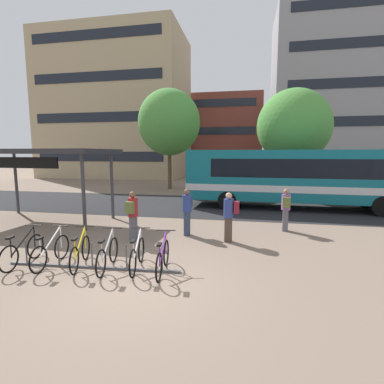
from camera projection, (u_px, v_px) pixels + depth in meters
ground at (138, 284)px, 6.73m from camera, size 200.00×200.00×0.00m
bus_lane_asphalt at (204, 205)px, 16.85m from camera, size 80.00×7.20×0.01m
city_bus at (297, 176)px, 15.66m from camera, size 12.12×3.09×3.20m
bike_rack at (92, 265)px, 7.61m from camera, size 4.71×0.36×0.70m
parked_bicycle_black_0 at (23, 251)px, 7.82m from camera, size 0.52×1.72×0.99m
parked_bicycle_white_1 at (51, 252)px, 7.77m from camera, size 0.52×1.72×0.99m
parked_bicycle_yellow_2 at (80, 253)px, 7.70m from camera, size 0.63×1.67×0.99m
parked_bicycle_silver_3 at (108, 255)px, 7.52m from camera, size 0.52×1.71×0.99m
parked_bicycle_white_4 at (137, 255)px, 7.53m from camera, size 0.52×1.71×0.99m
parked_bicycle_purple_5 at (163, 258)px, 7.28m from camera, size 0.52×1.72×0.99m
transit_shelter at (43, 154)px, 12.68m from camera, size 6.28×3.29×3.20m
commuter_olive_pack_0 at (133, 213)px, 9.97m from camera, size 0.34×0.52×1.72m
commuter_maroon_pack_1 at (230, 214)px, 9.80m from camera, size 0.54×0.36×1.71m
commuter_olive_pack_2 at (286, 207)px, 11.18m from camera, size 0.36×0.54×1.66m
commuter_navy_pack_3 at (187, 209)px, 10.64m from camera, size 0.34×0.52×1.73m
street_tree_0 at (169, 123)px, 24.09m from camera, size 5.16×5.16×8.33m
street_tree_1 at (294, 126)px, 20.07m from camera, size 5.04×5.04×7.44m
building_left_wing at (117, 108)px, 37.70m from camera, size 17.62×10.42×17.78m
building_right_wing at (357, 95)px, 35.68m from camera, size 20.11×10.06×20.39m
building_centre_block at (210, 136)px, 47.00m from camera, size 16.29×10.45×11.71m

